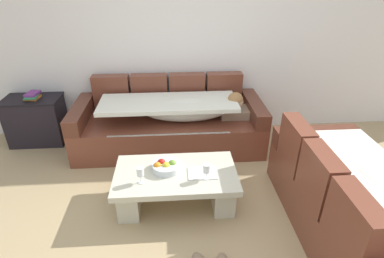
{
  "coord_description": "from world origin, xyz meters",
  "views": [
    {
      "loc": [
        -0.2,
        -1.97,
        2.18
      ],
      "look_at": [
        0.01,
        1.03,
        0.55
      ],
      "focal_mm": 28.62,
      "sensor_mm": 36.0,
      "label": 1
    }
  ],
  "objects_px": {
    "couch_along_wall": "(172,123)",
    "wine_glass_near_right": "(206,169)",
    "open_magazine": "(203,173)",
    "fruit_bowl": "(166,166)",
    "coffee_table": "(176,184)",
    "wine_glass_near_left": "(140,172)",
    "book_stack_on_cabinet": "(32,96)",
    "side_cabinet": "(37,120)",
    "couch_near_window": "(353,206)"
  },
  "relations": [
    {
      "from": "wine_glass_near_left",
      "to": "couch_near_window",
      "type": "bearing_deg",
      "value": -12.21
    },
    {
      "from": "couch_along_wall",
      "to": "wine_glass_near_right",
      "type": "xyz_separation_m",
      "value": [
        0.31,
        -1.28,
        0.17
      ]
    },
    {
      "from": "fruit_bowl",
      "to": "book_stack_on_cabinet",
      "type": "height_order",
      "value": "book_stack_on_cabinet"
    },
    {
      "from": "wine_glass_near_right",
      "to": "wine_glass_near_left",
      "type": "bearing_deg",
      "value": -179.25
    },
    {
      "from": "coffee_table",
      "to": "wine_glass_near_left",
      "type": "bearing_deg",
      "value": -157.49
    },
    {
      "from": "wine_glass_near_left",
      "to": "wine_glass_near_right",
      "type": "xyz_separation_m",
      "value": [
        0.61,
        0.01,
        0.0
      ]
    },
    {
      "from": "wine_glass_near_right",
      "to": "open_magazine",
      "type": "height_order",
      "value": "wine_glass_near_right"
    },
    {
      "from": "wine_glass_near_right",
      "to": "book_stack_on_cabinet",
      "type": "xyz_separation_m",
      "value": [
        -2.1,
        1.5,
        0.18
      ]
    },
    {
      "from": "couch_near_window",
      "to": "wine_glass_near_right",
      "type": "xyz_separation_m",
      "value": [
        -1.23,
        0.41,
        0.16
      ]
    },
    {
      "from": "coffee_table",
      "to": "couch_along_wall",
      "type": "bearing_deg",
      "value": 90.94
    },
    {
      "from": "couch_along_wall",
      "to": "coffee_table",
      "type": "height_order",
      "value": "couch_along_wall"
    },
    {
      "from": "open_magazine",
      "to": "side_cabinet",
      "type": "relative_size",
      "value": 0.39
    },
    {
      "from": "wine_glass_near_right",
      "to": "open_magazine",
      "type": "xyz_separation_m",
      "value": [
        -0.03,
        0.09,
        -0.11
      ]
    },
    {
      "from": "open_magazine",
      "to": "fruit_bowl",
      "type": "bearing_deg",
      "value": 166.79
    },
    {
      "from": "couch_near_window",
      "to": "side_cabinet",
      "type": "distance_m",
      "value": 3.87
    },
    {
      "from": "side_cabinet",
      "to": "coffee_table",
      "type": "bearing_deg",
      "value": -36.79
    },
    {
      "from": "couch_along_wall",
      "to": "coffee_table",
      "type": "relative_size",
      "value": 2.01
    },
    {
      "from": "couch_along_wall",
      "to": "book_stack_on_cabinet",
      "type": "height_order",
      "value": "couch_along_wall"
    },
    {
      "from": "open_magazine",
      "to": "book_stack_on_cabinet",
      "type": "xyz_separation_m",
      "value": [
        -2.07,
        1.42,
        0.29
      ]
    },
    {
      "from": "wine_glass_near_left",
      "to": "coffee_table",
      "type": "bearing_deg",
      "value": 22.51
    },
    {
      "from": "fruit_bowl",
      "to": "open_magazine",
      "type": "bearing_deg",
      "value": -13.86
    },
    {
      "from": "open_magazine",
      "to": "couch_near_window",
      "type": "bearing_deg",
      "value": -20.85
    },
    {
      "from": "couch_along_wall",
      "to": "open_magazine",
      "type": "height_order",
      "value": "couch_along_wall"
    },
    {
      "from": "coffee_table",
      "to": "fruit_bowl",
      "type": "distance_m",
      "value": 0.21
    },
    {
      "from": "couch_along_wall",
      "to": "wine_glass_near_right",
      "type": "height_order",
      "value": "couch_along_wall"
    },
    {
      "from": "couch_near_window",
      "to": "fruit_bowl",
      "type": "relative_size",
      "value": 6.85
    },
    {
      "from": "wine_glass_near_left",
      "to": "side_cabinet",
      "type": "distance_m",
      "value": 2.15
    },
    {
      "from": "coffee_table",
      "to": "wine_glass_near_left",
      "type": "xyz_separation_m",
      "value": [
        -0.32,
        -0.13,
        0.26
      ]
    },
    {
      "from": "wine_glass_near_right",
      "to": "book_stack_on_cabinet",
      "type": "distance_m",
      "value": 2.59
    },
    {
      "from": "wine_glass_near_right",
      "to": "side_cabinet",
      "type": "relative_size",
      "value": 0.23
    },
    {
      "from": "couch_near_window",
      "to": "wine_glass_near_left",
      "type": "height_order",
      "value": "couch_near_window"
    },
    {
      "from": "coffee_table",
      "to": "side_cabinet",
      "type": "distance_m",
      "value": 2.31
    },
    {
      "from": "coffee_table",
      "to": "couch_near_window",
      "type": "bearing_deg",
      "value": -19.35
    },
    {
      "from": "coffee_table",
      "to": "side_cabinet",
      "type": "bearing_deg",
      "value": 143.21
    },
    {
      "from": "couch_near_window",
      "to": "wine_glass_near_left",
      "type": "distance_m",
      "value": 1.89
    },
    {
      "from": "couch_near_window",
      "to": "book_stack_on_cabinet",
      "type": "bearing_deg",
      "value": 60.17
    },
    {
      "from": "wine_glass_near_left",
      "to": "wine_glass_near_right",
      "type": "bearing_deg",
      "value": 0.75
    },
    {
      "from": "coffee_table",
      "to": "wine_glass_near_right",
      "type": "xyz_separation_m",
      "value": [
        0.29,
        -0.13,
        0.26
      ]
    },
    {
      "from": "couch_near_window",
      "to": "coffee_table",
      "type": "bearing_deg",
      "value": 70.65
    },
    {
      "from": "couch_along_wall",
      "to": "couch_near_window",
      "type": "height_order",
      "value": "same"
    },
    {
      "from": "coffee_table",
      "to": "wine_glass_near_right",
      "type": "bearing_deg",
      "value": -23.87
    },
    {
      "from": "side_cabinet",
      "to": "fruit_bowl",
      "type": "bearing_deg",
      "value": -37.25
    },
    {
      "from": "fruit_bowl",
      "to": "book_stack_on_cabinet",
      "type": "xyz_separation_m",
      "value": [
        -1.72,
        1.33,
        0.26
      ]
    },
    {
      "from": "couch_along_wall",
      "to": "fruit_bowl",
      "type": "distance_m",
      "value": 1.11
    },
    {
      "from": "couch_near_window",
      "to": "open_magazine",
      "type": "height_order",
      "value": "couch_near_window"
    },
    {
      "from": "coffee_table",
      "to": "open_magazine",
      "type": "bearing_deg",
      "value": -8.21
    },
    {
      "from": "side_cabinet",
      "to": "book_stack_on_cabinet",
      "type": "relative_size",
      "value": 3.04
    },
    {
      "from": "coffee_table",
      "to": "fruit_bowl",
      "type": "bearing_deg",
      "value": 152.4
    },
    {
      "from": "couch_near_window",
      "to": "wine_glass_near_right",
      "type": "relative_size",
      "value": 11.55
    },
    {
      "from": "open_magazine",
      "to": "wine_glass_near_left",
      "type": "bearing_deg",
      "value": -169.94
    }
  ]
}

